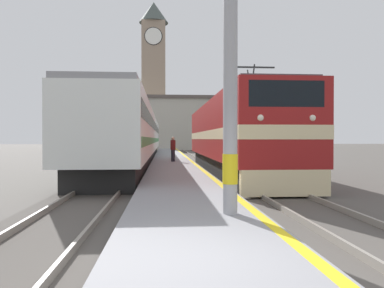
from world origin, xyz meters
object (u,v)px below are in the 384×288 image
Objects in this scene: locomotive_train at (231,136)px; clock_tower at (154,70)px; catenary_mast at (234,41)px; passenger_train at (138,136)px; person_on_platform at (173,149)px.

clock_tower reaches higher than locomotive_train.
catenary_mast is at bearing -87.19° from clock_tower.
passenger_train is (-5.82, 11.04, 0.08)m from locomotive_train.
catenary_mast is 17.73m from person_on_platform.
locomotive_train is 0.47× the size of passenger_train.
passenger_train is 6.92m from person_on_platform.
locomotive_train is at bearing 79.97° from catenary_mast.
clock_tower reaches higher than passenger_train.
passenger_train is 1.31× the size of clock_tower.
locomotive_train is 11.36× the size of person_on_platform.
catenary_mast is 4.27× the size of person_on_platform.
passenger_train is 5.64× the size of catenary_mast.
locomotive_train is at bearing -84.35° from clock_tower.
clock_tower reaches higher than person_on_platform.
locomotive_train is 5.71m from person_on_platform.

